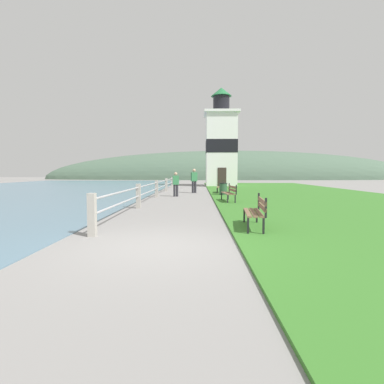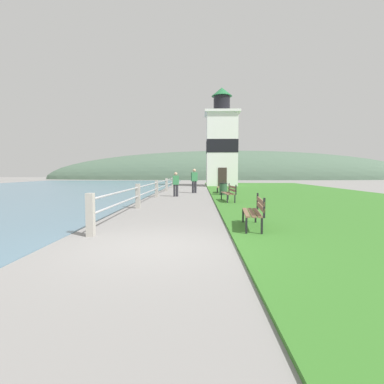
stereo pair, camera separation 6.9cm
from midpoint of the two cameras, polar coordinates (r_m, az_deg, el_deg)
ground_plane at (r=6.40m, az=-7.51°, el=-10.34°), size 160.00×160.00×0.00m
grass_verge at (r=21.10m, az=20.01°, el=-0.54°), size 12.00×41.36×0.06m
seawall_railing at (r=18.56m, az=-6.88°, el=0.91°), size 0.18×22.61×1.05m
park_bench_near at (r=8.26m, az=11.93°, el=-3.38°), size 0.63×1.75×0.94m
park_bench_midway at (r=15.46m, az=7.07°, el=0.03°), size 0.64×1.83×0.94m
park_bench_far at (r=21.62m, az=5.48°, el=1.13°), size 0.62×1.81×0.94m
lighthouse at (r=33.19m, az=5.49°, el=9.04°), size 3.72×3.72×10.63m
person_strolling at (r=22.11m, az=0.31°, el=2.32°), size 0.49×0.39×1.79m
person_by_railing at (r=18.95m, az=-3.22°, el=1.66°), size 0.41×0.28×1.55m
trash_bin at (r=19.74m, az=5.86°, el=0.53°), size 0.54×0.54×0.84m
distant_hillside at (r=64.11m, az=7.52°, el=2.44°), size 80.00×16.00×12.00m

